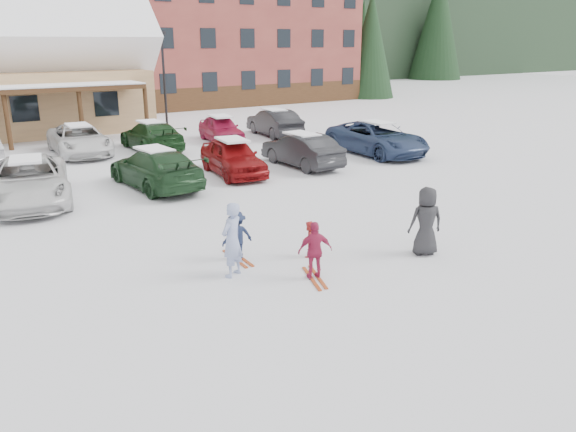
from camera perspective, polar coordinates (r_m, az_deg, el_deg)
ground at (r=13.91m, az=1.23°, el=-5.17°), size 160.00×160.00×0.00m
alpine_hotel at (r=53.24m, az=-9.89°, el=20.72°), size 31.48×14.01×21.48m
lamp_post at (r=38.19m, az=-12.51°, el=14.04°), size 0.50×0.25×5.91m
conifer_1 at (r=56.60m, az=8.44°, el=18.17°), size 4.84×4.84×11.22m
conifer_3 at (r=56.17m, az=-20.35°, el=16.16°), size 3.96×3.96×9.18m
conifer_4 at (r=70.05m, az=3.09°, el=18.38°), size 5.06×5.06×11.73m
adult_skier at (r=13.14m, az=-5.72°, el=-2.43°), size 0.78×0.68×1.80m
toddler_red at (r=14.38m, az=2.12°, el=-2.37°), size 0.56×0.50×0.95m
child_navy at (r=14.24m, az=-5.18°, el=-1.98°), size 0.84×0.51×1.26m
skis_child_navy at (r=14.45m, az=-5.11°, el=-4.28°), size 0.28×1.41×0.03m
child_magenta at (r=13.01m, az=2.77°, el=-3.53°), size 0.88×0.59×1.39m
skis_child_magenta at (r=13.27m, az=2.72°, el=-6.27°), size 0.65×1.39×0.03m
bystander_dark at (r=14.85m, az=13.84°, el=-0.51°), size 1.03×0.87×1.80m
parked_car_2 at (r=21.03m, az=-24.86°, el=3.24°), size 3.47×5.91×1.54m
parked_car_3 at (r=21.78m, az=-13.31°, el=4.75°), size 2.45×5.25×1.48m
parked_car_4 at (r=23.36m, az=-5.63°, el=5.97°), size 2.27×4.53×1.48m
parked_car_5 at (r=24.84m, az=1.41°, el=6.71°), size 1.62×4.44×1.45m
parked_car_6 at (r=27.92m, az=9.02°, el=7.81°), size 2.74×5.71×1.57m
parked_car_10 at (r=29.27m, az=-20.42°, el=7.27°), size 2.69×5.36×1.46m
parked_car_11 at (r=29.42m, az=-13.69°, el=7.90°), size 2.07×5.02×1.45m
parked_car_12 at (r=31.34m, az=-6.82°, el=8.78°), size 2.22×4.31×1.40m
parked_car_13 at (r=33.01m, az=-1.40°, el=9.44°), size 2.13×4.80×1.53m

